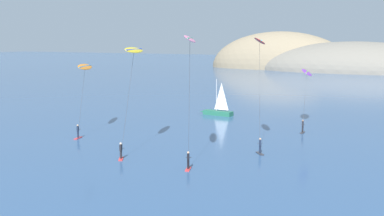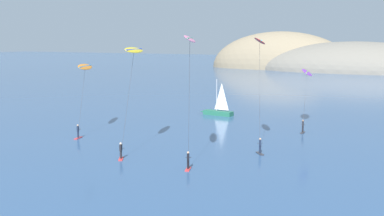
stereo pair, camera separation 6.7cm
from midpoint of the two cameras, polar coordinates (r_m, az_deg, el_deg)
The scene contains 7 objects.
headland_island at distance 192.06m, azimuth 14.70°, elevation 4.42°, with size 95.53×38.18×29.49m.
sailboat_near at distance 76.20m, azimuth 2.95°, elevation -0.35°, with size 5.95×1.85×5.70m.
kitesurfer_pink at distance 45.26m, azimuth -0.23°, elevation 6.90°, with size 3.12×5.42×12.42m.
kitesurfer_red at distance 52.80m, azimuth 8.06°, elevation 6.72°, with size 3.43×6.01×12.20m.
kitesurfer_yellow at distance 51.85m, azimuth -6.99°, elevation 5.76°, with size 3.10×8.13×11.17m.
kitesurfer_orange at distance 62.80m, azimuth -12.59°, elevation 4.17°, with size 3.76×7.37×8.86m.
kitesurfer_purple at distance 67.88m, azimuth 13.47°, elevation 3.65°, with size 2.48×8.98×7.92m.
Camera 2 is at (35.83, -22.05, 12.09)m, focal length 45.00 mm.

